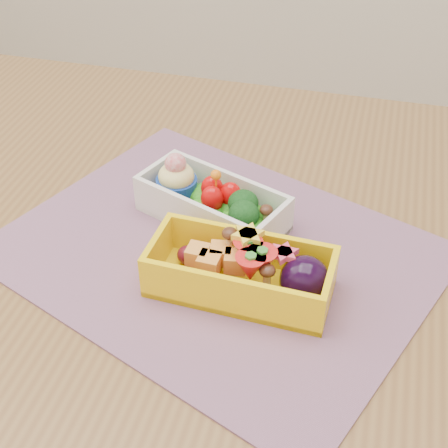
% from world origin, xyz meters
% --- Properties ---
extents(table, '(1.20, 0.80, 0.75)m').
position_xyz_m(table, '(0.00, 0.00, 0.65)').
color(table, brown).
rests_on(table, ground).
extents(placemat, '(0.55, 0.49, 0.00)m').
position_xyz_m(placemat, '(-0.02, -0.02, 0.75)').
color(placemat, gray).
rests_on(placemat, table).
extents(bento_white, '(0.19, 0.14, 0.07)m').
position_xyz_m(bento_white, '(-0.04, 0.03, 0.78)').
color(bento_white, silver).
rests_on(bento_white, placemat).
extents(bento_yellow, '(0.19, 0.09, 0.06)m').
position_xyz_m(bento_yellow, '(0.02, -0.07, 0.78)').
color(bento_yellow, yellow).
rests_on(bento_yellow, placemat).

